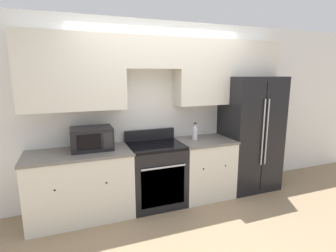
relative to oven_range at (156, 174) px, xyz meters
name	(u,v)px	position (x,y,z in m)	size (l,w,h in m)	color
ground_plane	(176,211)	(0.18, -0.31, -0.45)	(12.00, 12.00, 0.00)	#937A5B
wall_back	(162,93)	(0.20, 0.26, 1.12)	(8.00, 0.39, 2.60)	white
lower_cabinets_left	(81,185)	(-1.02, 0.00, 0.00)	(1.31, 0.64, 0.88)	silver
lower_cabinets_right	(204,167)	(0.78, 0.00, 0.00)	(0.81, 0.64, 0.88)	silver
oven_range	(156,174)	(0.00, 0.00, 0.00)	(0.76, 0.65, 1.04)	black
refrigerator	(249,133)	(1.60, 0.04, 0.46)	(0.87, 0.73, 1.81)	black
microwave	(92,139)	(-0.85, 0.06, 0.58)	(0.52, 0.36, 0.29)	black
bottle	(195,133)	(0.64, 0.05, 0.54)	(0.08, 0.08, 0.26)	silver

